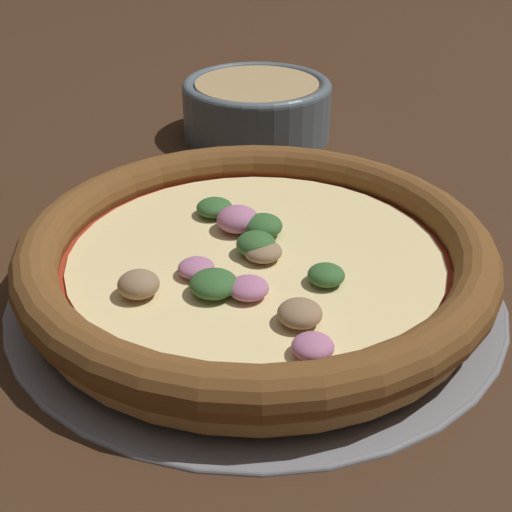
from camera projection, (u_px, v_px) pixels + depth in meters
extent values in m
plane|color=#3D2616|center=(256.00, 289.00, 0.50)|extent=(3.00, 3.00, 0.00)
cylinder|color=gray|center=(256.00, 286.00, 0.50)|extent=(0.34, 0.34, 0.00)
torus|color=gray|center=(256.00, 283.00, 0.50)|extent=(0.34, 0.34, 0.01)
cylinder|color=tan|center=(256.00, 270.00, 0.49)|extent=(0.30, 0.30, 0.02)
torus|color=brown|center=(256.00, 249.00, 0.48)|extent=(0.32, 0.32, 0.03)
cylinder|color=#A32D19|center=(256.00, 258.00, 0.49)|extent=(0.27, 0.27, 0.00)
cylinder|color=beige|center=(256.00, 255.00, 0.48)|extent=(0.25, 0.25, 0.00)
ellipsoid|color=#33602D|center=(214.00, 284.00, 0.44)|extent=(0.04, 0.04, 0.01)
ellipsoid|color=#33602D|center=(261.00, 245.00, 0.48)|extent=(0.03, 0.03, 0.02)
ellipsoid|color=#33602D|center=(214.00, 208.00, 0.53)|extent=(0.04, 0.04, 0.01)
ellipsoid|color=#33602D|center=(326.00, 275.00, 0.45)|extent=(0.02, 0.02, 0.01)
ellipsoid|color=#B26B93|center=(313.00, 347.00, 0.39)|extent=(0.03, 0.03, 0.01)
ellipsoid|color=#8E7051|center=(140.00, 285.00, 0.44)|extent=(0.04, 0.04, 0.02)
ellipsoid|color=#B26B93|center=(248.00, 288.00, 0.44)|extent=(0.03, 0.03, 0.01)
ellipsoid|color=#8E7051|center=(300.00, 313.00, 0.41)|extent=(0.03, 0.03, 0.01)
ellipsoid|color=#8E7051|center=(258.00, 253.00, 0.47)|extent=(0.03, 0.03, 0.01)
ellipsoid|color=#33602D|center=(263.00, 226.00, 0.50)|extent=(0.04, 0.04, 0.02)
ellipsoid|color=#B26B93|center=(238.00, 219.00, 0.51)|extent=(0.03, 0.03, 0.02)
ellipsoid|color=#B26B93|center=(196.00, 268.00, 0.46)|extent=(0.02, 0.02, 0.01)
cylinder|color=slate|center=(257.00, 111.00, 0.74)|extent=(0.15, 0.15, 0.05)
torus|color=slate|center=(257.00, 86.00, 0.73)|extent=(0.15, 0.15, 0.01)
cylinder|color=tan|center=(257.00, 84.00, 0.73)|extent=(0.13, 0.13, 0.00)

